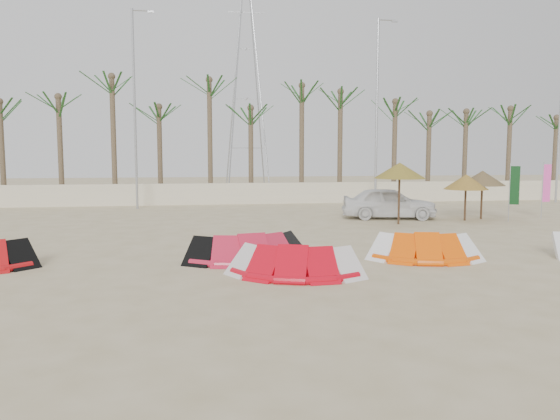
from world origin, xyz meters
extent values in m
plane|color=beige|center=(0.00, 0.00, 0.00)|extent=(120.00, 120.00, 0.00)
cube|color=beige|center=(0.00, 22.00, 0.65)|extent=(60.00, 0.30, 1.30)
cylinder|color=brown|center=(-14.00, 23.50, 3.25)|extent=(0.32, 0.32, 6.50)
ellipsoid|color=#194719|center=(-14.00, 23.50, 6.50)|extent=(4.00, 4.00, 2.40)
cylinder|color=brown|center=(-4.00, 23.50, 3.25)|extent=(0.32, 0.32, 6.50)
ellipsoid|color=#194719|center=(-4.00, 23.50, 6.50)|extent=(4.00, 4.00, 2.40)
cylinder|color=brown|center=(6.00, 23.50, 3.25)|extent=(0.32, 0.32, 6.50)
ellipsoid|color=#194719|center=(6.00, 23.50, 6.50)|extent=(4.00, 4.00, 2.40)
cylinder|color=brown|center=(16.00, 23.50, 3.25)|extent=(0.32, 0.32, 6.50)
ellipsoid|color=#194719|center=(16.00, 23.50, 6.50)|extent=(4.00, 4.00, 2.40)
cylinder|color=#A5A8AD|center=(-6.00, 20.00, 5.50)|extent=(0.14, 0.14, 11.00)
cylinder|color=#A5A8AD|center=(-5.50, 20.00, 10.90)|extent=(1.00, 0.08, 0.08)
cube|color=#A5A8AD|center=(-5.00, 20.00, 10.85)|extent=(0.35, 0.14, 0.10)
cylinder|color=#A5A8AD|center=(8.00, 20.00, 5.50)|extent=(0.14, 0.14, 11.00)
cylinder|color=#A5A8AD|center=(8.50, 20.00, 10.90)|extent=(1.00, 0.08, 0.08)
cube|color=#A5A8AD|center=(9.00, 20.00, 10.85)|extent=(0.35, 0.14, 0.10)
cylinder|color=#A5A8AD|center=(20.00, 20.00, 5.50)|extent=(0.14, 0.14, 11.00)
cube|color=black|center=(-7.44, 4.22, 0.25)|extent=(0.62, 1.11, 0.40)
cylinder|color=red|center=(-1.22, 4.14, 0.10)|extent=(3.35, 0.85, 0.20)
cube|color=black|center=(-2.74, 4.24, 0.25)|extent=(0.80, 1.20, 0.40)
cube|color=black|center=(0.30, 4.24, 0.25)|extent=(0.80, 1.20, 0.40)
cylinder|color=red|center=(-0.25, 1.96, 0.10)|extent=(3.07, 1.17, 0.20)
cube|color=silver|center=(-1.67, 2.06, 0.25)|extent=(0.91, 1.23, 0.40)
cube|color=silver|center=(1.17, 2.06, 0.25)|extent=(0.91, 1.23, 0.40)
cylinder|color=#FF5604|center=(3.93, 3.43, 0.10)|extent=(2.89, 0.89, 0.20)
cube|color=white|center=(2.62, 3.53, 0.25)|extent=(0.84, 1.21, 0.40)
cube|color=white|center=(5.25, 3.53, 0.25)|extent=(0.84, 1.21, 0.40)
cube|color=white|center=(8.12, 3.75, 0.25)|extent=(1.02, 1.25, 0.40)
cylinder|color=#4C331E|center=(6.18, 11.40, 1.32)|extent=(0.10, 0.10, 2.64)
cone|color=olive|center=(6.18, 11.40, 2.39)|extent=(2.27, 2.27, 0.70)
cylinder|color=#4C331E|center=(10.77, 12.57, 1.11)|extent=(0.10, 0.10, 2.22)
cone|color=brown|center=(10.77, 12.57, 1.97)|extent=(2.12, 2.12, 0.70)
cylinder|color=#4C331E|center=(9.74, 12.20, 1.03)|extent=(0.10, 0.10, 2.07)
cone|color=#A47B30|center=(9.74, 12.20, 1.82)|extent=(2.05, 2.05, 0.70)
cylinder|color=#A5A8AD|center=(13.69, 12.24, 1.38)|extent=(0.04, 0.04, 2.77)
cube|color=#FF4BB8|center=(13.91, 12.24, 1.72)|extent=(0.42, 0.04, 1.80)
cylinder|color=#A5A8AD|center=(11.50, 11.45, 1.36)|extent=(0.04, 0.04, 2.71)
cube|color=#0D3714|center=(11.72, 11.45, 1.68)|extent=(0.41, 0.15, 1.76)
imported|color=white|center=(6.47, 13.44, 0.76)|extent=(4.75, 2.70, 1.52)
camera|label=1|loc=(-2.73, -11.56, 3.18)|focal=35.00mm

